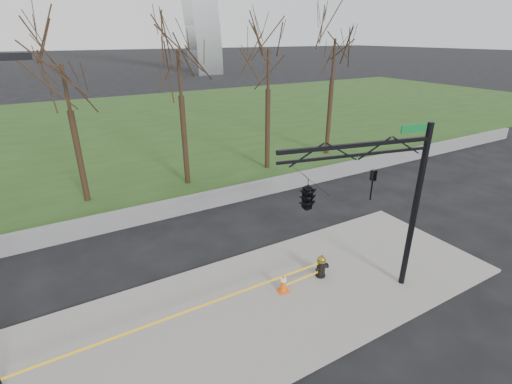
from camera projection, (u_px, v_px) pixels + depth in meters
ground at (261, 306)px, 12.47m from camera, size 500.00×500.00×0.00m
sidewalk at (261, 304)px, 12.45m from camera, size 18.00×6.00×0.10m
grass_strip at (105, 127)px, 36.30m from camera, size 120.00×40.00×0.06m
guardrail at (180, 206)px, 18.65m from camera, size 60.00×0.30×0.90m
tree_row at (73, 122)px, 18.47m from camera, size 38.24×4.00×8.85m
fire_hydrant at (321, 266)px, 13.68m from camera, size 0.57×0.37×0.92m
traffic_cone at (283, 283)px, 12.87m from camera, size 0.40×0.40×0.70m
traffic_signal_mast at (331, 191)px, 10.99m from camera, size 5.00×2.54×6.00m
caution_tape at (211, 304)px, 11.57m from camera, size 10.10×0.06×0.46m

